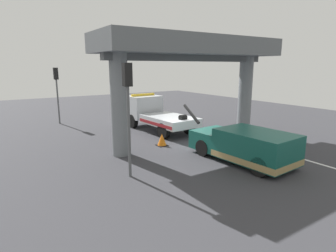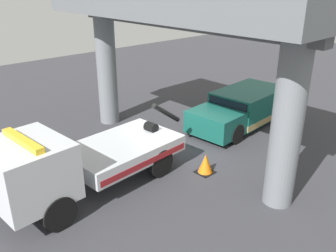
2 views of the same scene
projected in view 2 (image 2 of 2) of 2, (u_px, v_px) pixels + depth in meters
ground_plane at (173, 154)px, 14.03m from camera, size 60.00×40.00×0.10m
lane_stripe_west at (218, 103)px, 19.62m from camera, size 2.60×0.16×0.01m
lane_stripe_mid at (131, 133)px, 15.86m from camera, size 2.60×0.16×0.01m
tow_truck_white at (73, 162)px, 10.84m from camera, size 7.32×2.77×2.46m
towed_van_green at (241, 109)px, 16.42m from camera, size 5.33×2.51×1.58m
overpass_structure at (176, 18)px, 12.12m from camera, size 3.60×11.02×6.12m
traffic_cone_orange at (205, 164)px, 12.50m from camera, size 0.59×0.59×0.70m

